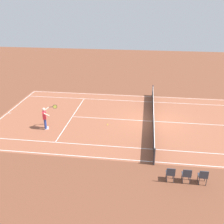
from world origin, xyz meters
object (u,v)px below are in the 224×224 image
spectator_chair_2 (170,173)px  tennis_ball (108,125)px  spectator_chair_0 (203,176)px  spectator_chair_1 (187,174)px  tennis_player_near (45,117)px  tennis_net (153,115)px

spectator_chair_2 → tennis_ball: bearing=-55.4°
spectator_chair_0 → spectator_chair_1: (0.81, 0.00, 0.00)m
tennis_ball → spectator_chair_2: (-4.18, 6.06, 0.49)m
tennis_player_near → spectator_chair_0: bearing=154.3°
tennis_player_near → spectator_chair_2: size_ratio=1.93×
spectator_chair_2 → tennis_net: bearing=-83.6°
tennis_ball → spectator_chair_2: 7.38m
tennis_net → spectator_chair_0: 7.57m
tennis_net → spectator_chair_0: size_ratio=13.30×
spectator_chair_1 → spectator_chair_2: same height
tennis_ball → spectator_chair_1: 7.86m
tennis_net → spectator_chair_1: (-1.61, 7.17, 0.03)m
spectator_chair_1 → spectator_chair_2: (0.81, 0.00, 0.00)m
tennis_ball → spectator_chair_2: bearing=124.6°
tennis_ball → tennis_player_near: bearing=15.4°
spectator_chair_0 → spectator_chair_2: (1.61, 0.00, 0.00)m
spectator_chair_1 → tennis_net: bearing=-77.4°
tennis_ball → spectator_chair_1: bearing=129.4°
tennis_net → spectator_chair_0: (-2.42, 7.17, 0.03)m
tennis_ball → spectator_chair_1: spectator_chair_1 is taller
tennis_net → tennis_player_near: bearing=16.6°
spectator_chair_0 → spectator_chair_1: same height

